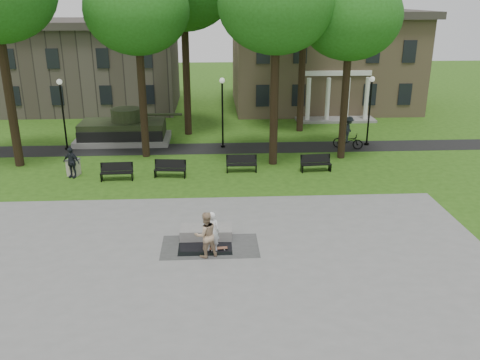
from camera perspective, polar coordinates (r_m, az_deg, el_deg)
The scene contains 24 objects.
ground at distance 23.33m, azimuth -2.44°, elevation -4.77°, with size 120.00×120.00×0.00m, color #264B11.
plaza at distance 18.90m, azimuth -2.20°, elevation -11.08°, with size 22.00×16.00×0.02m, color gray.
footpath at distance 34.60m, azimuth -2.75°, elevation 3.56°, with size 44.00×2.60×0.01m, color black.
building_right at distance 48.58m, azimuth 9.19°, elevation 13.31°, with size 17.00×12.00×8.60m.
building_left at distance 49.29m, azimuth -16.19°, elevation 12.01°, with size 15.00×10.00×7.20m, color #4C443D.
tree_1 at distance 32.00m, azimuth -11.51°, elevation 18.15°, with size 6.20×6.20×11.63m.
tree_2 at distance 29.93m, azimuth 4.12°, elevation 19.07°, with size 6.60×6.60×12.16m.
tree_3 at distance 31.79m, azimuth 12.32°, elevation 17.44°, with size 6.00×6.00×11.19m.
lamp_left at distance 35.59m, azimuth -19.30°, elevation 7.56°, with size 0.36×0.36×4.73m.
lamp_mid at distance 34.22m, azimuth -1.99°, elevation 8.20°, with size 0.36×0.36×4.73m.
lamp_right at distance 35.84m, azimuth 14.38°, elevation 8.13°, with size 0.36×0.36×4.73m.
tank_monument at distance 36.84m, azimuth -12.94°, elevation 5.47°, with size 7.45×3.40×2.40m.
puddle at distance 20.99m, azimuth -3.93°, elevation -7.71°, with size 2.20×1.20×0.00m, color black.
concrete_block at distance 21.86m, azimuth -3.80°, elevation -5.87°, with size 2.20×1.00×0.45m, color gray.
skateboard at distance 20.88m, azimuth -2.50°, elevation -7.73°, with size 0.78×0.20×0.07m, color brown.
skateboarder at distance 20.46m, azimuth -3.19°, elevation -5.80°, with size 0.62×0.41×1.70m, color white.
friend_watching at distance 20.01m, azimuth -3.87°, elevation -6.14°, with size 0.92×0.71×1.88m, color tan.
pedestrian_walker at distance 30.27m, azimuth -18.41°, elevation 1.88°, with size 1.04×0.43×1.78m, color black.
cyclist at distance 35.12m, azimuth 12.07°, elevation 4.90°, with size 2.12×1.41×2.20m.
park_bench_0 at distance 29.25m, azimuth -13.66°, elevation 0.98°, with size 1.81×0.58×1.00m.
park_bench_1 at distance 29.19m, azimuth -7.86°, elevation 1.33°, with size 1.84×0.70×1.00m.
park_bench_2 at distance 29.79m, azimuth 0.17°, elevation 1.91°, with size 1.81×0.56×1.00m.
park_bench_3 at distance 30.22m, azimuth 8.51°, elevation 1.94°, with size 1.83×0.66×1.00m.
trash_bin at distance 30.76m, azimuth -18.20°, elevation 1.39°, with size 0.81×0.81×0.96m.
Camera 1 is at (-0.19, -21.20, 9.74)m, focal length 38.00 mm.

